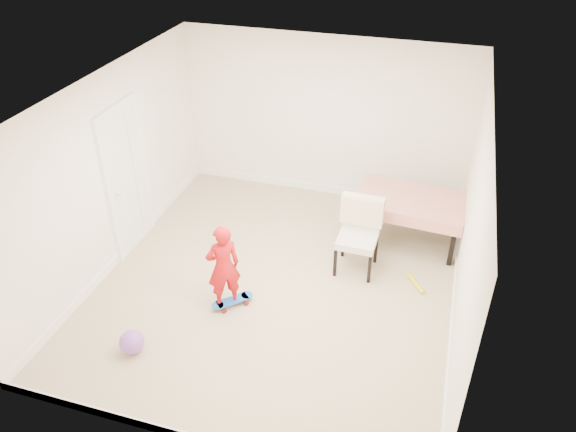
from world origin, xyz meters
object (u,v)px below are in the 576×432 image
(dining_chair, at_px, (357,238))
(skateboard, at_px, (233,302))
(dining_table, at_px, (409,219))
(child, at_px, (224,269))
(balloon, at_px, (132,342))

(dining_chair, height_order, skateboard, dining_chair)
(dining_table, bearing_deg, child, -129.08)
(child, bearing_deg, balloon, 15.79)
(dining_chair, height_order, child, child)
(child, bearing_deg, skateboard, 156.50)
(dining_chair, bearing_deg, child, -138.41)
(child, height_order, balloon, child)
(child, distance_m, balloon, 1.33)
(dining_table, bearing_deg, skateboard, -128.25)
(dining_chair, bearing_deg, skateboard, -137.32)
(dining_table, distance_m, child, 2.90)
(dining_chair, bearing_deg, balloon, -132.44)
(balloon, bearing_deg, dining_chair, 46.22)
(child, bearing_deg, dining_chair, -178.95)
(balloon, bearing_deg, child, 54.99)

